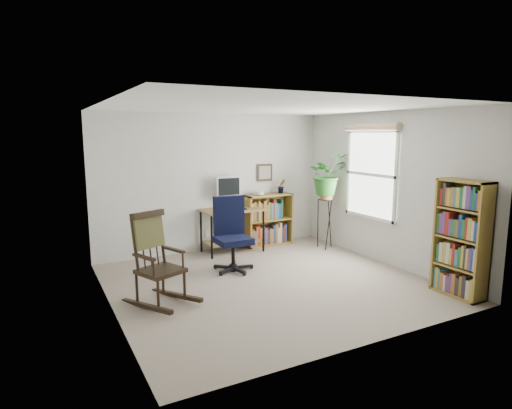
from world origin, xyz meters
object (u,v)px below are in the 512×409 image
low_bookshelf (269,220)px  rocking_chair (160,258)px  desk (232,230)px  office_chair (233,234)px  tall_bookshelf (461,239)px

low_bookshelf → rocking_chair: bearing=-144.0°
desk → office_chair: (-0.44, -0.99, 0.19)m
desk → tall_bookshelf: (1.71, -3.23, 0.37)m
desk → low_bookshelf: low_bookshelf is taller
office_chair → desk: bearing=74.8°
desk → tall_bookshelf: 3.67m
office_chair → low_bookshelf: office_chair is taller
low_bookshelf → desk: bearing=-171.5°
tall_bookshelf → low_bookshelf: bearing=105.2°
rocking_chair → tall_bookshelf: bearing=-45.9°
office_chair → tall_bookshelf: (2.15, -2.24, 0.18)m
rocking_chair → desk: bearing=22.2°
desk → low_bookshelf: bearing=8.5°
office_chair → rocking_chair: (-1.31, -0.74, 0.01)m
desk → low_bookshelf: (0.80, 0.12, 0.10)m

